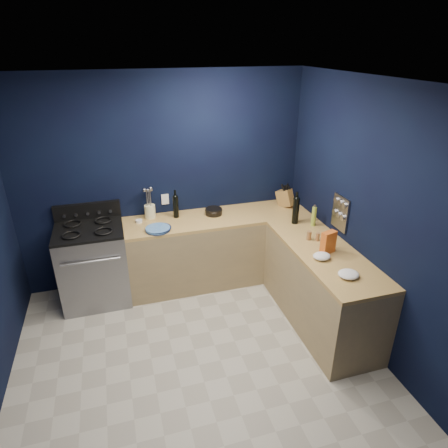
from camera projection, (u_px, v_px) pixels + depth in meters
name	position (u px, v px, depth m)	size (l,w,h in m)	color
floor	(199.00, 366.00, 3.80)	(3.50, 3.50, 0.02)	#ACA797
ceiling	(188.00, 83.00, 2.68)	(3.50, 3.50, 0.02)	silver
wall_back	(164.00, 182.00, 4.76)	(3.50, 0.02, 2.60)	black
wall_right	(376.00, 223.00, 3.69)	(0.02, 3.50, 2.60)	black
wall_front	(281.00, 434.00, 1.71)	(3.50, 0.02, 2.60)	black
cab_back	(218.00, 250.00, 5.01)	(2.30, 0.63, 0.86)	#967F53
top_back	(218.00, 218.00, 4.82)	(2.30, 0.63, 0.04)	olive
cab_right	(320.00, 288.00, 4.22)	(0.63, 1.67, 0.86)	#967F53
top_right	(325.00, 252.00, 4.03)	(0.63, 1.67, 0.04)	olive
gas_range	(94.00, 266.00, 4.59)	(0.76, 0.66, 0.92)	gray
oven_door	(94.00, 281.00, 4.32)	(0.59, 0.02, 0.42)	black
cooktop	(88.00, 230.00, 4.39)	(0.76, 0.66, 0.03)	black
backguard	(87.00, 211.00, 4.60)	(0.76, 0.06, 0.20)	black
spice_panel	(340.00, 213.00, 4.21)	(0.02, 0.28, 0.38)	gray
wall_outlet	(165.00, 199.00, 4.84)	(0.09, 0.02, 0.13)	white
plate_stack	(158.00, 229.00, 4.45)	(0.28, 0.28, 0.04)	#3D5EB0
ramekin	(139.00, 221.00, 4.64)	(0.08, 0.08, 0.03)	white
utensil_crock	(150.00, 211.00, 4.74)	(0.13, 0.13, 0.16)	#FAF6CB
wine_bottle_back	(176.00, 207.00, 4.73)	(0.07, 0.07, 0.27)	black
lemon_basket	(214.00, 211.00, 4.85)	(0.21, 0.21, 0.08)	black
knife_block	(285.00, 198.00, 5.07)	(0.12, 0.19, 0.21)	olive
wine_bottle_right	(296.00, 211.00, 4.57)	(0.08, 0.08, 0.31)	black
oil_bottle	(314.00, 216.00, 4.52)	(0.05, 0.05, 0.23)	#92AB36
spice_jar_near	(318.00, 237.00, 4.21)	(0.04, 0.04, 0.09)	olive
spice_jar_far	(309.00, 236.00, 4.23)	(0.05, 0.05, 0.10)	olive
crouton_bag	(328.00, 242.00, 3.95)	(0.16, 0.07, 0.23)	#B71807
towel_front	(322.00, 256.00, 3.86)	(0.18, 0.15, 0.06)	white
towel_end	(348.00, 274.00, 3.57)	(0.20, 0.18, 0.06)	white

